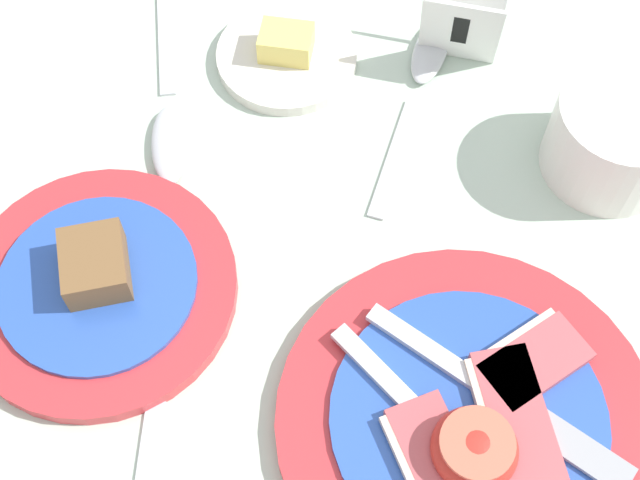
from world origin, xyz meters
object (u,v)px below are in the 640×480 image
(bread_plate, at_px, (99,286))
(sugar_cup, at_px, (617,136))
(breakfast_plate, at_px, (470,423))
(teaspoon_by_saucer, at_px, (168,116))
(butter_dish, at_px, (287,54))
(teaspoon_stray, at_px, (422,77))
(number_card, at_px, (462,20))

(bread_plate, distance_m, sugar_cup, 0.37)
(breakfast_plate, relative_size, teaspoon_by_saucer, 1.32)
(butter_dish, distance_m, teaspoon_stray, 0.11)
(sugar_cup, distance_m, number_card, 0.15)
(teaspoon_stray, bearing_deg, bread_plate, 146.51)
(number_card, distance_m, teaspoon_by_saucer, 0.23)
(teaspoon_stray, bearing_deg, teaspoon_by_saucer, 118.84)
(number_card, height_order, teaspoon_by_saucer, number_card)
(sugar_cup, xyz_separation_m, teaspoon_by_saucer, (-0.32, -0.08, -0.03))
(bread_plate, xyz_separation_m, teaspoon_stray, (0.15, 0.25, -0.00))
(sugar_cup, bearing_deg, teaspoon_stray, 169.63)
(bread_plate, relative_size, number_card, 2.51)
(sugar_cup, bearing_deg, butter_dish, 177.90)
(sugar_cup, bearing_deg, bread_plate, -143.13)
(sugar_cup, height_order, number_card, number_card)
(breakfast_plate, xyz_separation_m, teaspoon_by_saucer, (-0.28, 0.15, -0.01))
(bread_plate, xyz_separation_m, teaspoon_by_saucer, (-0.02, 0.15, -0.00))
(number_card, height_order, teaspoon_stray, number_card)
(number_card, bearing_deg, breakfast_plate, -79.82)
(butter_dish, relative_size, number_card, 1.50)
(number_card, relative_size, teaspoon_by_saucer, 0.41)
(breakfast_plate, distance_m, teaspoon_by_saucer, 0.32)
(breakfast_plate, xyz_separation_m, sugar_cup, (0.04, 0.23, 0.02))
(breakfast_plate, xyz_separation_m, bread_plate, (-0.26, 0.00, -0.00))
(butter_dish, bearing_deg, teaspoon_by_saucer, -126.16)
(breakfast_plate, distance_m, bread_plate, 0.26)
(teaspoon_by_saucer, xyz_separation_m, teaspoon_stray, (0.17, 0.10, 0.00))
(teaspoon_by_saucer, distance_m, teaspoon_stray, 0.20)
(breakfast_plate, height_order, teaspoon_stray, breakfast_plate)
(bread_plate, height_order, teaspoon_stray, bread_plate)
(breakfast_plate, bearing_deg, butter_dish, 132.23)
(breakfast_plate, height_order, butter_dish, breakfast_plate)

